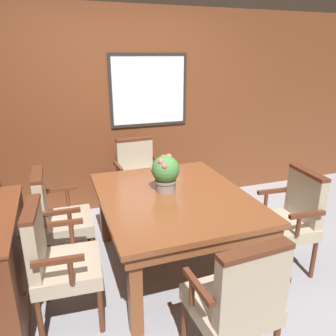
{
  "coord_description": "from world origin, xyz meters",
  "views": [
    {
      "loc": [
        -0.84,
        -2.21,
        1.9
      ],
      "look_at": [
        0.09,
        0.43,
        0.93
      ],
      "focal_mm": 35.0,
      "sensor_mm": 36.0,
      "label": 1
    }
  ],
  "objects_px": {
    "chair_left_near": "(56,258)",
    "chair_head_near": "(238,299)",
    "dining_table": "(174,204)",
    "chair_left_far": "(57,215)",
    "potted_plant": "(166,172)",
    "chair_right_near": "(291,216)",
    "chair_head_far": "(138,174)"
  },
  "relations": [
    {
      "from": "chair_left_near",
      "to": "chair_head_near",
      "type": "distance_m",
      "value": 1.28
    },
    {
      "from": "dining_table",
      "to": "potted_plant",
      "type": "distance_m",
      "value": 0.29
    },
    {
      "from": "dining_table",
      "to": "chair_left_far",
      "type": "height_order",
      "value": "chair_left_far"
    },
    {
      "from": "chair_right_near",
      "to": "chair_left_near",
      "type": "bearing_deg",
      "value": -85.89
    },
    {
      "from": "chair_head_near",
      "to": "potted_plant",
      "type": "height_order",
      "value": "potted_plant"
    },
    {
      "from": "chair_left_near",
      "to": "chair_left_far",
      "type": "bearing_deg",
      "value": 2.43
    },
    {
      "from": "chair_head_far",
      "to": "dining_table",
      "type": "bearing_deg",
      "value": -91.98
    },
    {
      "from": "chair_head_far",
      "to": "potted_plant",
      "type": "relative_size",
      "value": 2.83
    },
    {
      "from": "chair_right_near",
      "to": "potted_plant",
      "type": "distance_m",
      "value": 1.2
    },
    {
      "from": "potted_plant",
      "to": "chair_head_near",
      "type": "bearing_deg",
      "value": -88.71
    },
    {
      "from": "chair_head_near",
      "to": "potted_plant",
      "type": "distance_m",
      "value": 1.29
    },
    {
      "from": "chair_right_near",
      "to": "chair_left_far",
      "type": "height_order",
      "value": "same"
    },
    {
      "from": "chair_left_near",
      "to": "chair_head_far",
      "type": "bearing_deg",
      "value": -28.86
    },
    {
      "from": "potted_plant",
      "to": "chair_head_far",
      "type": "bearing_deg",
      "value": 89.44
    },
    {
      "from": "chair_head_near",
      "to": "chair_head_far",
      "type": "bearing_deg",
      "value": -92.7
    },
    {
      "from": "chair_left_near",
      "to": "potted_plant",
      "type": "xyz_separation_m",
      "value": [
        0.98,
        0.44,
        0.38
      ]
    },
    {
      "from": "dining_table",
      "to": "chair_right_near",
      "type": "bearing_deg",
      "value": -19.86
    },
    {
      "from": "chair_head_near",
      "to": "chair_left_far",
      "type": "height_order",
      "value": "same"
    },
    {
      "from": "chair_right_near",
      "to": "potted_plant",
      "type": "bearing_deg",
      "value": -109.5
    },
    {
      "from": "chair_right_near",
      "to": "chair_head_near",
      "type": "relative_size",
      "value": 1.0
    },
    {
      "from": "dining_table",
      "to": "chair_head_near",
      "type": "distance_m",
      "value": 1.14
    },
    {
      "from": "chair_head_near",
      "to": "chair_left_far",
      "type": "distance_m",
      "value": 1.79
    },
    {
      "from": "dining_table",
      "to": "chair_left_near",
      "type": "bearing_deg",
      "value": -161.5
    },
    {
      "from": "potted_plant",
      "to": "chair_left_near",
      "type": "bearing_deg",
      "value": -155.58
    },
    {
      "from": "dining_table",
      "to": "chair_left_near",
      "type": "relative_size",
      "value": 1.64
    },
    {
      "from": "chair_right_near",
      "to": "chair_left_far",
      "type": "distance_m",
      "value": 2.12
    },
    {
      "from": "potted_plant",
      "to": "chair_left_far",
      "type": "bearing_deg",
      "value": 164.84
    },
    {
      "from": "chair_left_near",
      "to": "chair_right_near",
      "type": "bearing_deg",
      "value": -86.18
    },
    {
      "from": "chair_head_far",
      "to": "chair_head_near",
      "type": "bearing_deg",
      "value": -92.94
    },
    {
      "from": "chair_left_near",
      "to": "chair_head_near",
      "type": "relative_size",
      "value": 1.0
    },
    {
      "from": "dining_table",
      "to": "chair_head_far",
      "type": "bearing_deg",
      "value": 91.4
    },
    {
      "from": "chair_head_far",
      "to": "chair_left_near",
      "type": "bearing_deg",
      "value": -126.59
    }
  ]
}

